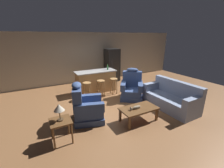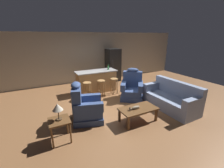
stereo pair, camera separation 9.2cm
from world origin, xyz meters
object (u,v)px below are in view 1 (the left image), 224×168
Objects in this scene: table_lamp at (59,108)px; recliner_near_island at (132,88)px; coffee_table at (139,110)px; recliner_near_lamp at (86,107)px; bar_stool_right at (114,83)px; kitchen_island at (96,81)px; bar_stool_left at (87,88)px; fish_figurine at (136,108)px; bottle_tall_green at (108,68)px; refrigerator at (112,65)px; bar_stool_middle at (101,85)px; end_table at (61,124)px; couch at (171,98)px.

recliner_near_island is at bearing 24.80° from table_lamp.
recliner_near_island is (0.82, 1.52, 0.06)m from coffee_table.
recliner_near_lamp is 2.31m from recliner_near_island.
bar_stool_right reaches higher than coffee_table.
bar_stool_right is (0.57, -0.63, -0.01)m from kitchen_island.
fish_figurine is at bearing -73.83° from bar_stool_left.
coffee_table is 4.33× the size of bottle_tall_green.
kitchen_island is 7.08× the size of bottle_tall_green.
bar_stool_left is (0.57, 1.53, 0.05)m from recliner_near_lamp.
coffee_table is at bearing 1.55° from fish_figurine.
fish_figurine is at bearing 4.55° from recliner_near_island.
bar_stool_left is (-0.64, -0.63, -0.01)m from kitchen_island.
refrigerator is (1.31, 4.12, 0.52)m from coffee_table.
refrigerator is 6.93× the size of bottle_tall_green.
end_table is at bearing -132.65° from bar_stool_middle.
bar_stool_middle is 1.04m from bottle_tall_green.
bar_stool_left is at bearing 106.17° from fish_figurine.
coffee_table is at bearing -86.98° from kitchen_island.
refrigerator reaches higher than bar_stool_left.
table_lamp is 0.23× the size of refrigerator.
recliner_near_lamp is 1.92m from bar_stool_middle.
bar_stool_middle is (-1.72, 2.12, 0.13)m from couch.
bar_stool_right is (0.54, 2.29, 0.01)m from fish_figurine.
table_lamp is 2.95m from bar_stool_middle.
table_lamp is at bearing -132.73° from bar_stool_middle.
couch is 2.82× the size of bar_stool_right.
couch is 4.68× the size of table_lamp.
bar_stool_left is 0.39× the size of refrigerator.
bar_stool_left is 1.00× the size of bar_stool_right.
fish_figurine is at bearing -89.46° from kitchen_island.
recliner_near_lamp is at bearing -119.21° from kitchen_island.
recliner_near_lamp reaches higher than kitchen_island.
recliner_near_lamp is 1.03m from end_table.
bottle_tall_green is at bearing 46.67° from table_lamp.
bar_stool_right is at bearing 0.00° from bar_stool_left.
refrigerator is at bearing 72.36° from coffee_table.
coffee_table is 2.92m from kitchen_island.
bottle_tall_green is (0.02, 0.61, 0.57)m from bar_stool_right.
refrigerator is (2.10, 1.83, 0.41)m from bar_stool_left.
bar_stool_right is (-0.40, 0.77, 0.05)m from recliner_near_island.
recliner_near_island is 1.56m from bottle_tall_green.
fish_figurine is 0.83× the size of table_lamp.
coffee_table is 2.30m from bar_stool_middle.
couch is at bearing -62.09° from bar_stool_right.
recliner_near_lamp is at bearing -128.49° from refrigerator.
fish_figurine is at bearing -4.05° from table_lamp.
bar_stool_left is at bearing -79.15° from recliner_near_island.
kitchen_island is (2.02, 2.78, -0.39)m from table_lamp.
kitchen_island is at bearing 178.09° from bottle_tall_green.
coffee_table is 0.62× the size of refrigerator.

